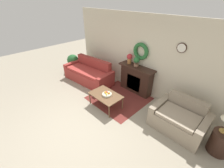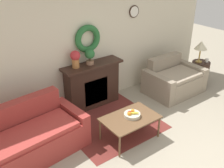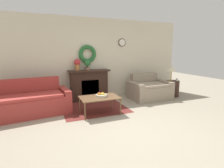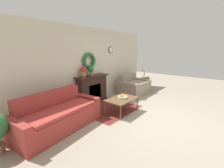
{
  "view_description": "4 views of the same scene",
  "coord_description": "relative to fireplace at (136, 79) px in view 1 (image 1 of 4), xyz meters",
  "views": [
    {
      "loc": [
        2.65,
        -1.43,
        3.15
      ],
      "look_at": [
        -0.29,
        1.46,
        0.69
      ],
      "focal_mm": 24.0,
      "sensor_mm": 36.0,
      "label": 1
    },
    {
      "loc": [
        -2.84,
        -1.83,
        3.11
      ],
      "look_at": [
        -0.24,
        1.69,
        0.91
      ],
      "focal_mm": 42.0,
      "sensor_mm": 36.0,
      "label": 2
    },
    {
      "loc": [
        -1.6,
        -3.03,
        1.64
      ],
      "look_at": [
        0.2,
        1.35,
        0.73
      ],
      "focal_mm": 28.0,
      "sensor_mm": 36.0,
      "label": 3
    },
    {
      "loc": [
        -3.82,
        -1.39,
        1.92
      ],
      "look_at": [
        -0.09,
        1.64,
        0.82
      ],
      "focal_mm": 24.0,
      "sensor_mm": 36.0,
      "label": 4
    }
  ],
  "objects": [
    {
      "name": "couch_left",
      "position": [
        -1.86,
        -0.76,
        -0.19
      ],
      "size": [
        2.2,
        1.11,
        0.91
      ],
      "rotation": [
        0.0,
        0.0,
        0.1
      ],
      "color": "#9E332D",
      "rests_on": "ground_plane"
    },
    {
      "name": "ground_plane",
      "position": [
        0.14,
        -2.55,
        -0.51
      ],
      "size": [
        16.0,
        16.0,
        0.0
      ],
      "primitive_type": "plane",
      "color": "#9E937F"
    },
    {
      "name": "potted_plant_floor_by_couch",
      "position": [
        -3.13,
        -0.71,
        0.0
      ],
      "size": [
        0.52,
        0.52,
        0.81
      ],
      "color": "#8E664C",
      "rests_on": "ground_plane"
    },
    {
      "name": "loveseat_right",
      "position": [
        1.94,
        -0.63,
        -0.2
      ],
      "size": [
        1.34,
        0.96,
        0.84
      ],
      "rotation": [
        0.0,
        0.0,
        -0.0
      ],
      "color": "gray",
      "rests_on": "ground_plane"
    },
    {
      "name": "vase_on_mantel_left",
      "position": [
        -0.37,
        0.01,
        0.71
      ],
      "size": [
        0.2,
        0.2,
        0.36
      ],
      "color": "#AD6B38",
      "rests_on": "fireplace"
    },
    {
      "name": "wall_back",
      "position": [
        0.14,
        0.2,
        0.85
      ],
      "size": [
        6.8,
        0.19,
        2.7
      ],
      "color": "beige",
      "rests_on": "ground_plane"
    },
    {
      "name": "coffee_table",
      "position": [
        -0.1,
        -1.41,
        -0.09
      ],
      "size": [
        1.0,
        0.66,
        0.46
      ],
      "color": "brown",
      "rests_on": "ground_plane"
    },
    {
      "name": "floor_rug",
      "position": [
        -0.1,
        -0.79,
        -0.51
      ],
      "size": [
        1.8,
        1.76,
        0.01
      ],
      "color": "maroon",
      "rests_on": "ground_plane"
    },
    {
      "name": "potted_plant_on_mantel",
      "position": [
        -0.04,
        -0.01,
        0.7
      ],
      "size": [
        0.21,
        0.21,
        0.34
      ],
      "color": "#8E664C",
      "rests_on": "fireplace"
    },
    {
      "name": "fruit_bowl",
      "position": [
        -0.05,
        -1.41,
        -0.01
      ],
      "size": [
        0.3,
        0.3,
        0.12
      ],
      "color": "beige",
      "rests_on": "coffee_table"
    },
    {
      "name": "fireplace",
      "position": [
        0.0,
        0.0,
        0.0
      ],
      "size": [
        1.35,
        0.41,
        1.01
      ],
      "color": "#331E16",
      "rests_on": "ground_plane"
    },
    {
      "name": "side_table_by_loveseat",
      "position": [
        2.93,
        -0.67,
        -0.23
      ],
      "size": [
        0.46,
        0.46,
        0.57
      ],
      "color": "#331E16",
      "rests_on": "ground_plane"
    }
  ]
}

